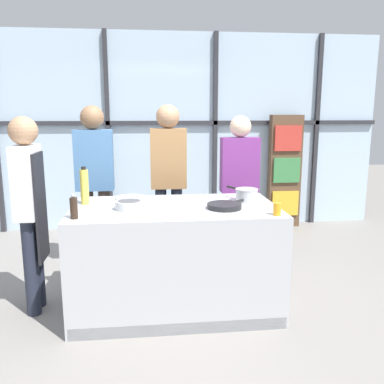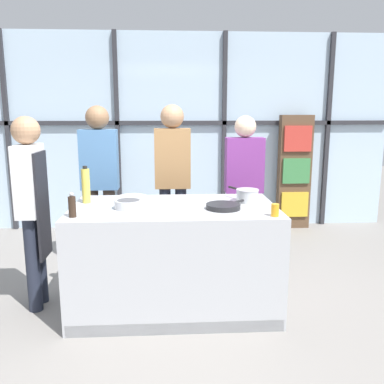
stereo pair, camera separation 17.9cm
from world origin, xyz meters
name	(u,v)px [view 2 (the right image)]	position (x,y,z in m)	size (l,w,h in m)	color
ground_plane	(175,305)	(0.00, 0.00, 0.00)	(18.00, 18.00, 0.00)	gray
back_window_wall	(171,132)	(0.00, 2.60, 1.40)	(6.40, 0.10, 2.80)	silver
bookshelf	(294,172)	(1.79, 2.42, 0.83)	(0.47, 0.19, 1.65)	brown
demo_island	(175,257)	(0.00, 0.00, 0.46)	(1.73, 0.97, 0.91)	#B7BABF
chef	(32,199)	(-1.20, 0.07, 0.97)	(0.23, 0.37, 1.67)	#232838
spectator_far_left	(100,175)	(-0.78, 0.98, 1.03)	(0.39, 0.25, 1.76)	#47382D
spectator_center_left	(173,173)	(0.00, 0.98, 1.05)	(0.38, 0.25, 1.77)	#232838
spectator_center_right	(244,181)	(0.78, 0.98, 0.95)	(0.41, 0.23, 1.66)	#47382D
frying_pan	(224,206)	(0.41, -0.12, 0.94)	(0.43, 0.39, 0.04)	#232326
saucepan	(247,195)	(0.65, 0.13, 0.97)	(0.24, 0.34, 0.11)	silver
white_plate	(132,197)	(-0.39, 0.36, 0.92)	(0.28, 0.28, 0.01)	white
mixing_bowl	(128,204)	(-0.38, -0.06, 0.95)	(0.23, 0.23, 0.07)	silver
oil_bottle	(86,185)	(-0.77, 0.17, 1.07)	(0.07, 0.07, 0.33)	#E0CC4C
pepper_grinder	(72,206)	(-0.78, -0.32, 1.00)	(0.06, 0.06, 0.19)	#332319
juice_glass_near	(275,210)	(0.77, -0.39, 0.96)	(0.06, 0.06, 0.10)	orange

